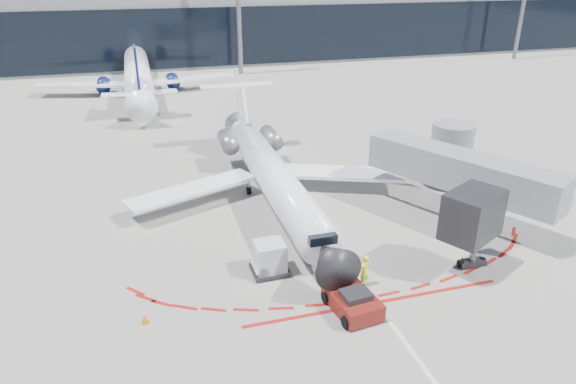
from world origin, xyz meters
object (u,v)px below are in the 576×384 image
object	(u,v)px
regional_jet	(270,171)
pushback_tug	(352,301)
ramp_worker	(364,271)
uld_container	(270,258)

from	to	relation	value
regional_jet	pushback_tug	distance (m)	14.13
ramp_worker	pushback_tug	bearing A→B (deg)	20.29
uld_container	pushback_tug	bearing A→B (deg)	-56.26
regional_jet	pushback_tug	bearing A→B (deg)	-87.52
pushback_tug	ramp_worker	world-z (taller)	ramp_worker
regional_jet	uld_container	distance (m)	9.98
regional_jet	pushback_tug	world-z (taller)	regional_jet
uld_container	ramp_worker	bearing A→B (deg)	-31.37
regional_jet	uld_container	world-z (taller)	regional_jet
pushback_tug	ramp_worker	size ratio (longest dim) A/B	2.68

